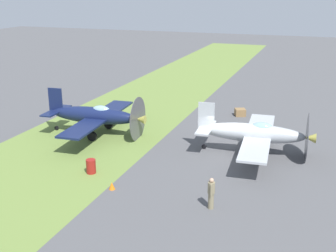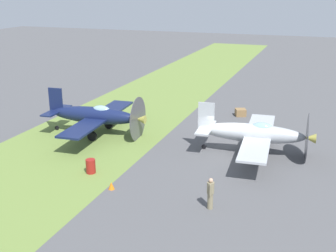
% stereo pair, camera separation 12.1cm
% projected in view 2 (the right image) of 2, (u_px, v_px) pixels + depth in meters
% --- Properties ---
extents(ground_plane, '(160.00, 160.00, 0.00)m').
position_uv_depth(ground_plane, '(224.00, 151.00, 30.44)').
color(ground_plane, '#515154').
extents(grass_verge, '(120.00, 11.00, 0.01)m').
position_uv_depth(grass_verge, '(94.00, 134.00, 33.87)').
color(grass_verge, olive).
rests_on(grass_verge, ground).
extents(airplane_lead, '(10.13, 8.01, 3.60)m').
position_uv_depth(airplane_lead, '(255.00, 133.00, 29.44)').
color(airplane_lead, '#B2B7BC').
rests_on(airplane_lead, ground).
extents(airplane_wingman, '(10.27, 8.12, 3.66)m').
position_uv_depth(airplane_wingman, '(96.00, 115.00, 33.47)').
color(airplane_wingman, '#141E47').
rests_on(airplane_wingman, ground).
extents(ground_crew_mechanic, '(0.62, 0.38, 1.73)m').
position_uv_depth(ground_crew_mechanic, '(210.00, 193.00, 22.24)').
color(ground_crew_mechanic, '#847A5B').
rests_on(ground_crew_mechanic, ground).
extents(fuel_drum, '(0.60, 0.60, 0.90)m').
position_uv_depth(fuel_drum, '(91.00, 166.00, 26.69)').
color(fuel_drum, maroon).
rests_on(fuel_drum, ground).
extents(supply_crate, '(1.18, 1.18, 0.64)m').
position_uv_depth(supply_crate, '(240.00, 112.00, 38.65)').
color(supply_crate, olive).
rests_on(supply_crate, ground).
extents(runway_marker_cone, '(0.36, 0.36, 0.44)m').
position_uv_depth(runway_marker_cone, '(111.00, 186.00, 24.60)').
color(runway_marker_cone, orange).
rests_on(runway_marker_cone, ground).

